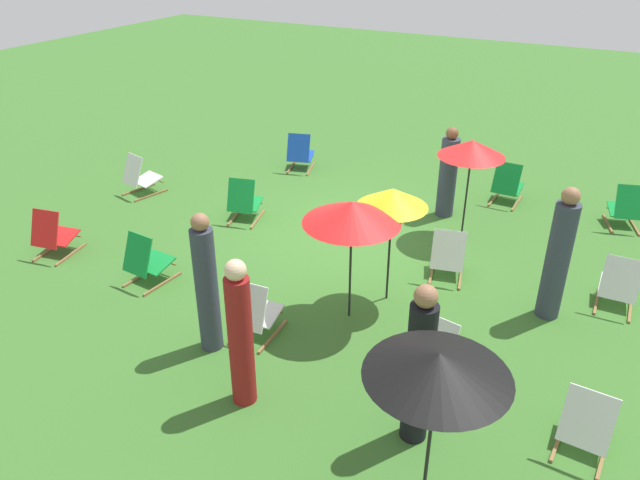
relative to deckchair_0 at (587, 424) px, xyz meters
The scene contains 22 objects.
ground_plane 5.24m from the deckchair_0, 37.93° to the right, with size 40.00×40.00×0.00m, color #386B28.
deckchair_0 is the anchor object (origin of this frame).
deckchair_1 4.05m from the deckchair_0, ahead, with size 0.52×0.79×0.83m.
deckchair_2 9.08m from the deckchair_0, 18.66° to the right, with size 0.64×0.85×0.83m.
deckchair_3 8.11m from the deckchair_0, ahead, with size 0.61×0.83×0.83m.
deckchair_4 2.99m from the deckchair_0, 91.13° to the right, with size 0.49×0.77×0.83m.
deckchair_5 6.21m from the deckchair_0, ahead, with size 0.54×0.80×0.83m.
deckchair_7 8.51m from the deckchair_0, 40.48° to the right, with size 0.67×0.86×0.83m.
deckchair_8 3.51m from the deckchair_0, 49.42° to the right, with size 0.63×0.85×0.83m.
deckchair_9 6.24m from the deckchair_0, 70.10° to the right, with size 0.50×0.78×0.83m.
deckchair_10 1.76m from the deckchair_0, 15.63° to the right, with size 0.61×0.84×0.83m.
deckchair_11 5.79m from the deckchair_0, 89.58° to the right, with size 0.68×0.87×0.83m.
deckchair_12 6.77m from the deckchair_0, 25.18° to the right, with size 0.65×0.86×0.83m.
umbrella_0 2.47m from the deckchair_0, 53.74° to the left, with size 1.18×1.18×1.96m.
umbrella_1 4.97m from the deckchair_0, 59.17° to the right, with size 1.10×1.10×1.73m.
umbrella_2 3.55m from the deckchair_0, 18.60° to the right, with size 1.28×1.28×1.73m.
umbrella_3 3.56m from the deckchair_0, 30.88° to the right, with size 0.97×0.97×1.72m.
person_0 2.55m from the deckchair_0, 72.55° to the right, with size 0.43×0.43×1.91m.
person_1 5.69m from the deckchair_0, 58.02° to the right, with size 0.40×0.40×1.67m.
person_2 4.47m from the deckchair_0, ahead, with size 0.40×0.40×1.89m.
person_3 1.80m from the deckchair_0, 20.60° to the left, with size 0.40×0.40×1.88m.
person_4 3.68m from the deckchair_0, 15.73° to the left, with size 0.39×0.39×1.83m.
Camera 1 is at (-3.87, 8.49, 4.90)m, focal length 34.19 mm.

